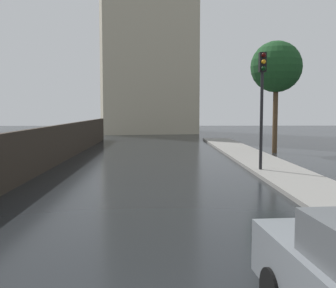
% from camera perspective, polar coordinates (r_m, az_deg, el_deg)
% --- Properties ---
extents(traffic_light, '(0.26, 0.39, 4.54)m').
position_cam_1_polar(traffic_light, '(16.19, 13.11, 7.53)').
color(traffic_light, black).
rests_on(traffic_light, sidewalk_strip).
extents(street_tree_mid, '(2.90, 2.90, 6.38)m').
position_cam_1_polar(street_tree_mid, '(24.22, 15.00, 10.39)').
color(street_tree_mid, '#4C3823').
rests_on(street_tree_mid, ground).
extents(distant_tower, '(10.99, 10.16, 25.83)m').
position_cam_1_polar(distant_tower, '(45.71, -3.13, 18.03)').
color(distant_tower, '#B2A88E').
rests_on(distant_tower, ground).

